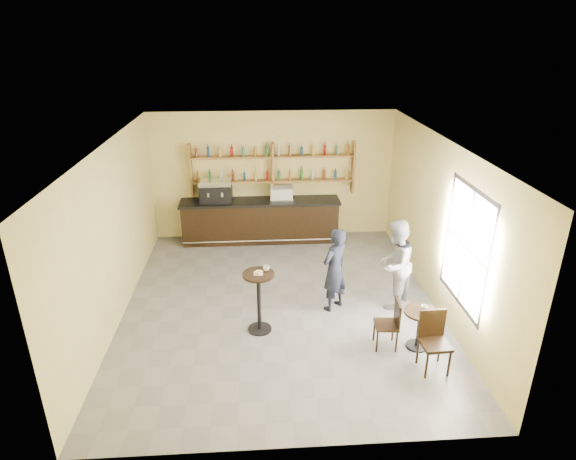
{
  "coord_description": "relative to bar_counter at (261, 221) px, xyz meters",
  "views": [
    {
      "loc": [
        -0.4,
        -8.12,
        5.03
      ],
      "look_at": [
        0.2,
        0.8,
        1.25
      ],
      "focal_mm": 30.0,
      "sensor_mm": 36.0,
      "label": 1
    }
  ],
  "objects": [
    {
      "name": "floor",
      "position": [
        0.34,
        -3.15,
        -0.53
      ],
      "size": [
        7.0,
        7.0,
        0.0
      ],
      "primitive_type": "plane",
      "color": "slate",
      "rests_on": "ground"
    },
    {
      "name": "patron_second",
      "position": [
        2.5,
        -3.28,
        0.35
      ],
      "size": [
        1.05,
        1.09,
        1.77
      ],
      "primitive_type": "imported",
      "rotation": [
        0.0,
        0.0,
        -2.23
      ],
      "color": "#9B9CA0",
      "rests_on": "floor"
    },
    {
      "name": "shelf_unit",
      "position": [
        0.34,
        0.22,
        1.28
      ],
      "size": [
        4.0,
        0.26,
        1.4
      ],
      "primitive_type": null,
      "color": "brown",
      "rests_on": "wall_back"
    },
    {
      "name": "chair_south",
      "position": [
        2.64,
        -5.25,
        -0.04
      ],
      "size": [
        0.45,
        0.45,
        0.99
      ],
      "primitive_type": null,
      "rotation": [
        0.0,
        0.0,
        0.06
      ],
      "color": "black",
      "rests_on": "floor"
    },
    {
      "name": "napkin",
      "position": [
        -0.08,
        -3.97,
        0.61
      ],
      "size": [
        0.16,
        0.16,
        0.0
      ],
      "primitive_type": "cube",
      "rotation": [
        0.0,
        0.0,
        -0.03
      ],
      "color": "white",
      "rests_on": "pedestal_table"
    },
    {
      "name": "chair_west",
      "position": [
        2.04,
        -4.6,
        -0.1
      ],
      "size": [
        0.41,
        0.41,
        0.88
      ],
      "primitive_type": null,
      "rotation": [
        0.0,
        0.0,
        -1.65
      ],
      "color": "black",
      "rests_on": "floor"
    },
    {
      "name": "window_frame",
      "position": [
        3.32,
        -4.35,
        1.17
      ],
      "size": [
        0.04,
        1.7,
        2.1
      ],
      "primitive_type": null,
      "color": "black",
      "rests_on": "wall_right"
    },
    {
      "name": "wall_left",
      "position": [
        -2.66,
        -3.15,
        1.07
      ],
      "size": [
        0.0,
        7.0,
        7.0
      ],
      "primitive_type": "plane",
      "rotation": [
        1.57,
        0.0,
        1.57
      ],
      "color": "#F2E089",
      "rests_on": "floor"
    },
    {
      "name": "man_main",
      "position": [
        1.35,
        -3.32,
        0.29
      ],
      "size": [
        0.71,
        0.7,
        1.65
      ],
      "primitive_type": "imported",
      "rotation": [
        0.0,
        0.0,
        3.87
      ],
      "color": "black",
      "rests_on": "floor"
    },
    {
      "name": "cup_pedestal",
      "position": [
        0.06,
        -3.87,
        0.65
      ],
      "size": [
        0.12,
        0.12,
        0.09
      ],
      "primitive_type": "imported",
      "rotation": [
        0.0,
        0.0,
        0.04
      ],
      "color": "white",
      "rests_on": "pedestal_table"
    },
    {
      "name": "pedestal_table",
      "position": [
        -0.08,
        -3.97,
        0.04
      ],
      "size": [
        0.68,
        0.68,
        1.14
      ],
      "primitive_type": null,
      "rotation": [
        0.0,
        0.0,
        -0.26
      ],
      "color": "black",
      "rests_on": "floor"
    },
    {
      "name": "bar_counter",
      "position": [
        0.0,
        0.0,
        0.0
      ],
      "size": [
        3.95,
        0.77,
        1.07
      ],
      "primitive_type": null,
      "color": "black",
      "rests_on": "floor"
    },
    {
      "name": "donut",
      "position": [
        -0.07,
        -3.98,
        0.64
      ],
      "size": [
        0.14,
        0.14,
        0.05
      ],
      "primitive_type": "torus",
      "rotation": [
        0.0,
        0.0,
        -0.01
      ],
      "color": "#E2AD52",
      "rests_on": "napkin"
    },
    {
      "name": "espresso_machine",
      "position": [
        -1.07,
        0.0,
        0.81
      ],
      "size": [
        0.79,
        0.52,
        0.55
      ],
      "primitive_type": null,
      "rotation": [
        0.0,
        0.0,
        -0.04
      ],
      "color": "black",
      "rests_on": "bar_counter"
    },
    {
      "name": "wall_front",
      "position": [
        0.34,
        -6.65,
        1.07
      ],
      "size": [
        7.0,
        0.0,
        7.0
      ],
      "primitive_type": "plane",
      "rotation": [
        -1.57,
        0.0,
        0.0
      ],
      "color": "#F2E089",
      "rests_on": "floor"
    },
    {
      "name": "liquor_bottles",
      "position": [
        0.34,
        0.22,
        1.45
      ],
      "size": [
        3.68,
        0.1,
        1.0
      ],
      "primitive_type": null,
      "color": "#8C5919",
      "rests_on": "shelf_unit"
    },
    {
      "name": "cafe_table",
      "position": [
        2.59,
        -4.65,
        -0.18
      ],
      "size": [
        0.74,
        0.74,
        0.7
      ],
      "primitive_type": null,
      "rotation": [
        0.0,
        0.0,
        -0.43
      ],
      "color": "black",
      "rests_on": "floor"
    },
    {
      "name": "pastry_case",
      "position": [
        0.53,
        0.0,
        0.7
      ],
      "size": [
        0.57,
        0.46,
        0.33
      ],
      "primitive_type": null,
      "rotation": [
        0.0,
        0.0,
        -0.03
      ],
      "color": "silver",
      "rests_on": "bar_counter"
    },
    {
      "name": "wall_right",
      "position": [
        3.34,
        -3.15,
        1.07
      ],
      "size": [
        0.0,
        7.0,
        7.0
      ],
      "primitive_type": "plane",
      "rotation": [
        1.57,
        0.0,
        -1.57
      ],
      "color": "#F2E089",
      "rests_on": "floor"
    },
    {
      "name": "cup_cafe",
      "position": [
        2.64,
        -4.65,
        0.22
      ],
      "size": [
        0.13,
        0.13,
        0.1
      ],
      "primitive_type": "imported",
      "rotation": [
        0.0,
        0.0,
        0.19
      ],
      "color": "white",
      "rests_on": "cafe_table"
    },
    {
      "name": "wall_back",
      "position": [
        0.34,
        0.35,
        1.07
      ],
      "size": [
        7.0,
        0.0,
        7.0
      ],
      "primitive_type": "plane",
      "rotation": [
        1.57,
        0.0,
        0.0
      ],
      "color": "#F2E089",
      "rests_on": "floor"
    },
    {
      "name": "ceiling",
      "position": [
        0.34,
        -3.15,
        2.67
      ],
      "size": [
        7.0,
        7.0,
        0.0
      ],
      "primitive_type": "plane",
      "rotation": [
        3.14,
        0.0,
        0.0
      ],
      "color": "white",
      "rests_on": "wall_back"
    },
    {
      "name": "window_pane",
      "position": [
        3.33,
        -4.35,
        1.17
      ],
      "size": [
        0.0,
        2.0,
        2.0
      ],
      "primitive_type": "plane",
      "rotation": [
        1.57,
        0.0,
        -1.57
      ],
      "color": "white",
      "rests_on": "wall_right"
    }
  ]
}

